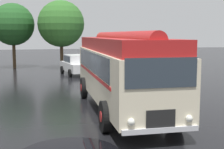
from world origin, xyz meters
TOP-DOWN VIEW (x-y plane):
  - ground_plane at (0.00, 0.00)m, footprint 120.00×120.00m
  - vintage_bus at (0.99, 0.86)m, footprint 3.18×10.22m
  - car_near_left at (0.75, 13.58)m, footprint 2.41×4.40m
  - car_mid_left at (3.50, 13.35)m, footprint 2.03×4.24m
  - tree_left_of_centre at (-4.66, 20.27)m, footprint 4.17×4.17m
  - tree_centre at (0.15, 18.60)m, footprint 4.52×4.52m

SIDE VIEW (x-z plane):
  - ground_plane at x=0.00m, z-range 0.00..0.00m
  - car_near_left at x=0.75m, z-range 0.02..1.68m
  - car_mid_left at x=3.50m, z-range 0.02..1.68m
  - vintage_bus at x=0.99m, z-range 0.15..3.64m
  - tree_left_of_centre at x=-4.66m, z-range 1.20..7.63m
  - tree_centre at x=0.15m, z-range 1.10..7.75m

